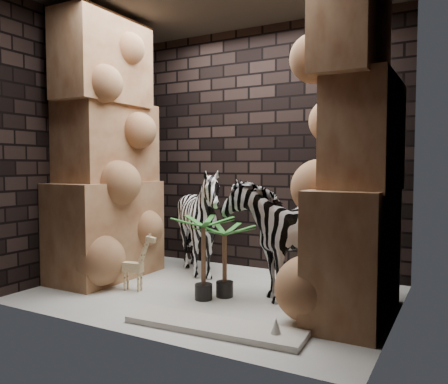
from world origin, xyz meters
The scene contains 13 objects.
floor centered at (0.00, 0.00, 0.00)m, with size 3.50×3.50×0.00m, color silver.
wall_back centered at (0.00, 1.25, 1.50)m, with size 3.50×3.50×0.00m, color black.
wall_front centered at (0.00, -1.25, 1.50)m, with size 3.50×3.50×0.00m, color black.
wall_left centered at (-1.75, 0.00, 1.50)m, with size 3.00×3.00×0.00m, color black.
wall_right centered at (1.75, 0.00, 1.50)m, with size 3.00×3.00×0.00m, color black.
rock_pillar_left centered at (-1.40, 0.00, 1.50)m, with size 0.68×1.30×3.00m, color tan, non-canonical shape.
rock_pillar_right centered at (1.42, 0.00, 1.50)m, with size 0.58×1.25×3.00m, color tan, non-canonical shape.
zebra_right centered at (0.60, 0.46, 0.69)m, with size 0.63×1.17×1.38m, color white.
zebra_left centered at (-0.48, 0.57, 0.56)m, with size 1.00×1.24×1.13m, color white.
giraffe_toy centered at (-0.76, -0.30, 0.31)m, with size 0.32×0.11×0.62m, color beige, non-canonical shape.
palm_front centered at (0.17, -0.03, 0.36)m, with size 0.36×0.36×0.72m, color #216D29, non-canonical shape.
palm_back centered at (0.04, -0.21, 0.41)m, with size 0.36×0.36×0.82m, color #216D29, non-canonical shape.
surfboard centered at (0.52, -0.84, 0.03)m, with size 1.46×0.36×0.05m, color silver.
Camera 1 is at (2.23, -3.80, 1.29)m, focal length 35.50 mm.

